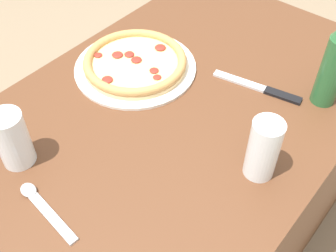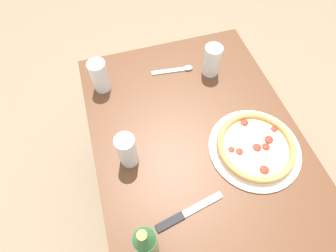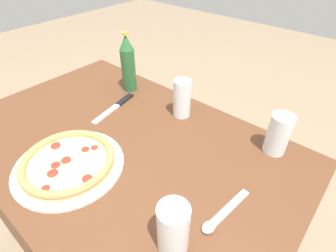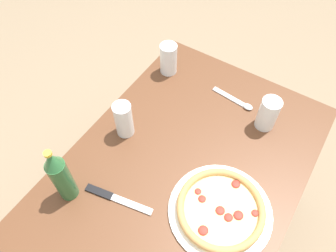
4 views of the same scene
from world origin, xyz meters
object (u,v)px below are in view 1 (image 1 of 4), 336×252
beer_bottle (335,62)px  pizza_salami (135,63)px  knife (261,88)px  spoon (41,204)px  glass_cola (263,152)px  glass_lemonade (13,141)px

beer_bottle → pizza_salami: bearing=-65.0°
knife → pizza_salami: bearing=-64.7°
pizza_salami → spoon: bearing=18.6°
spoon → pizza_salami: bearing=-161.4°
glass_cola → spoon: 0.47m
pizza_salami → knife: bearing=115.3°
glass_cola → spoon: (0.36, -0.29, -0.06)m
pizza_salami → beer_bottle: beer_bottle is taller
glass_lemonade → knife: 0.62m
pizza_salami → knife: (-0.15, 0.31, -0.02)m
pizza_salami → knife: pizza_salami is taller
spoon → beer_bottle: bearing=155.4°
glass_cola → beer_bottle: 0.30m
glass_lemonade → spoon: bearing=70.3°
spoon → knife: bearing=164.9°
pizza_salami → glass_cola: 0.45m
pizza_salami → beer_bottle: 0.51m
glass_lemonade → spoon: size_ratio=0.74×
glass_cola → spoon: bearing=-39.4°
pizza_salami → beer_bottle: bearing=115.0°
pizza_salami → glass_cola: glass_cola is taller
glass_lemonade → knife: glass_lemonade is taller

